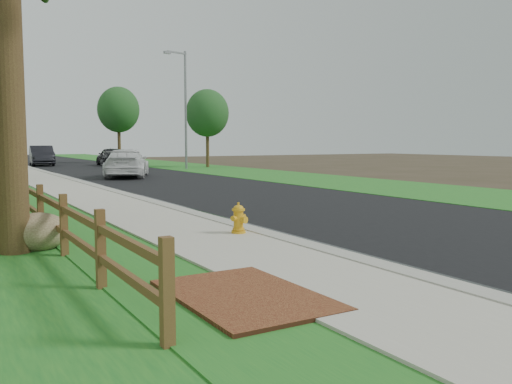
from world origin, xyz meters
TOP-DOWN VIEW (x-y plane):
  - ground at (0.00, 0.00)m, footprint 120.00×120.00m
  - road at (4.60, 35.00)m, footprint 8.00×90.00m
  - curb at (0.40, 35.00)m, footprint 0.40×90.00m
  - wet_gutter at (0.75, 35.00)m, footprint 0.50×90.00m
  - sidewalk at (-0.90, 35.00)m, footprint 2.20×90.00m
  - verge_far at (11.50, 35.00)m, footprint 6.00×90.00m
  - brick_patch at (-2.20, -1.00)m, footprint 1.60×2.40m
  - ranch_fence at (-3.60, 6.40)m, footprint 0.12×16.92m
  - fire_hydrant at (-0.10, 2.99)m, footprint 0.42×0.34m
  - white_suv at (3.63, 22.65)m, footprint 4.03×5.71m
  - dark_car_mid at (6.88, 37.49)m, footprint 2.00×4.48m
  - dark_car_far at (2.00, 40.43)m, footprint 2.14×5.08m
  - streetlight at (9.77, 29.03)m, footprint 1.88×0.70m
  - boulder at (-3.90, 3.60)m, footprint 1.17×0.94m
  - tree_mid_right at (12.42, 30.78)m, footprint 3.27×3.27m
  - tree_far_right at (9.00, 42.29)m, footprint 3.76×3.76m

SIDE VIEW (x-z plane):
  - ground at x=0.00m, z-range 0.00..0.00m
  - road at x=4.60m, z-range 0.00..0.02m
  - verge_far at x=11.50m, z-range 0.00..0.04m
  - wet_gutter at x=0.75m, z-range 0.02..0.02m
  - sidewalk at x=-0.90m, z-range 0.00..0.10m
  - brick_patch at x=-2.20m, z-range 0.00..0.11m
  - curb at x=0.40m, z-range 0.00..0.12m
  - boulder at x=-3.90m, z-range 0.00..0.71m
  - fire_hydrant at x=-0.10m, z-range 0.07..0.71m
  - ranch_fence at x=-3.60m, z-range 0.07..1.17m
  - dark_car_mid at x=6.88m, z-range 0.02..1.52m
  - white_suv at x=3.63m, z-range 0.02..1.56m
  - dark_car_far at x=2.00m, z-range 0.02..1.65m
  - tree_mid_right at x=12.42m, z-range 1.15..7.08m
  - streetlight at x=9.77m, z-range 0.55..8.84m
  - tree_far_right at x=9.00m, z-range 1.38..8.32m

